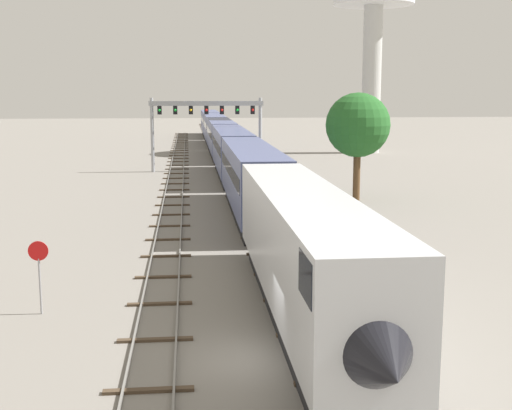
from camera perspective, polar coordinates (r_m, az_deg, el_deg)
name	(u,v)px	position (r m, az deg, el deg)	size (l,w,h in m)	color
ground_plane	(263,360)	(22.13, 0.56, -12.95)	(400.00, 400.00, 0.00)	gray
track_main	(224,163)	(80.87, -2.72, 3.59)	(2.60, 200.00, 0.16)	slate
track_near	(175,186)	(60.91, -6.88, 1.57)	(2.60, 160.00, 0.16)	slate
passenger_train	(225,143)	(77.81, -2.62, 5.24)	(3.04, 126.83, 4.80)	silver
signal_gantry	(206,117)	(72.33, -4.21, 7.44)	(12.10, 0.49, 7.84)	#999BA0
stop_sign	(39,267)	(27.11, -17.86, -5.00)	(0.76, 0.08, 2.88)	gray
trackside_tree_left	(358,125)	(53.28, 8.60, 6.66)	(5.02, 5.02, 8.42)	brown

